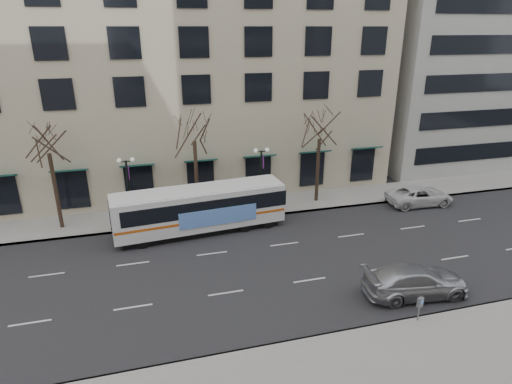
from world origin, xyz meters
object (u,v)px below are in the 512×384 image
object	(u,v)px
tree_far_right	(320,127)
lamp_post_right	(261,176)
tree_far_mid	(194,128)
lamp_post_left	(129,188)
tree_far_left	(47,140)
white_pickup	(419,196)
city_bus	(201,208)
pay_station	(420,304)
silver_car	(416,281)

from	to	relation	value
tree_far_right	lamp_post_right	xyz separation A→B (m)	(-4.99, -0.60, -3.48)
tree_far_mid	lamp_post_left	world-z (taller)	tree_far_mid
tree_far_left	white_pickup	world-z (taller)	tree_far_left
city_bus	tree_far_mid	bearing A→B (deg)	82.18
tree_far_left	lamp_post_left	xyz separation A→B (m)	(5.01, -0.60, -3.75)
city_bus	pay_station	xyz separation A→B (m)	(8.92, -13.11, -0.70)
lamp_post_right	pay_station	bearing A→B (deg)	-76.33
tree_far_right	tree_far_left	bearing A→B (deg)	180.00
tree_far_left	lamp_post_left	size ratio (longest dim) A/B	1.60
tree_far_right	city_bus	bearing A→B (deg)	-163.54
silver_car	pay_station	distance (m)	2.55
tree_far_right	pay_station	xyz separation A→B (m)	(-1.22, -16.10, -5.32)
tree_far_right	pay_station	world-z (taller)	tree_far_right
tree_far_right	tree_far_mid	bearing A→B (deg)	180.00
tree_far_mid	white_pickup	bearing A→B (deg)	-8.53
tree_far_right	lamp_post_left	distance (m)	15.40
city_bus	white_pickup	bearing A→B (deg)	-4.32
tree_far_mid	silver_car	distance (m)	18.21
tree_far_mid	lamp_post_right	distance (m)	6.41
silver_car	lamp_post_left	bearing A→B (deg)	53.70
tree_far_left	tree_far_mid	distance (m)	10.00
city_bus	white_pickup	distance (m)	18.25
silver_car	pay_station	bearing A→B (deg)	154.74
tree_far_right	lamp_post_left	world-z (taller)	tree_far_right
lamp_post_left	pay_station	world-z (taller)	lamp_post_left
pay_station	lamp_post_left	bearing A→B (deg)	115.43
silver_car	white_pickup	bearing A→B (deg)	-30.42
white_pickup	tree_far_left	bearing A→B (deg)	87.27
tree_far_mid	lamp_post_left	distance (m)	6.40
tree_far_left	lamp_post_right	bearing A→B (deg)	-2.29
tree_far_left	lamp_post_left	world-z (taller)	tree_far_left
tree_far_left	lamp_post_right	size ratio (longest dim) A/B	1.60
tree_far_right	silver_car	bearing A→B (deg)	-89.72
tree_far_left	tree_far_right	xyz separation A→B (m)	(20.00, 0.00, -0.28)
tree_far_mid	pay_station	bearing A→B (deg)	-61.40
lamp_post_right	tree_far_mid	bearing A→B (deg)	173.17
tree_far_left	lamp_post_right	distance (m)	15.48
tree_far_mid	silver_car	size ratio (longest dim) A/B	1.47
white_pickup	lamp_post_right	bearing A→B (deg)	83.60
silver_car	pay_station	world-z (taller)	silver_car
city_bus	silver_car	distance (m)	14.97
lamp_post_left	white_pickup	bearing A→B (deg)	-5.23
white_pickup	pay_station	xyz separation A→B (m)	(-9.30, -13.39, 0.34)
tree_far_right	pay_station	distance (m)	17.00
tree_far_right	lamp_post_right	world-z (taller)	tree_far_right
lamp_post_left	silver_car	size ratio (longest dim) A/B	0.90
silver_car	tree_far_mid	bearing A→B (deg)	41.07
lamp_post_right	city_bus	world-z (taller)	lamp_post_right
tree_far_mid	lamp_post_left	size ratio (longest dim) A/B	1.64
tree_far_left	lamp_post_right	world-z (taller)	tree_far_left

